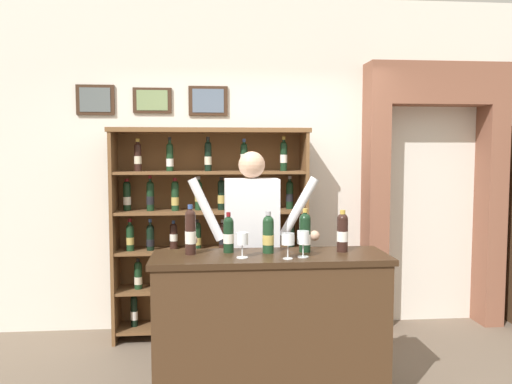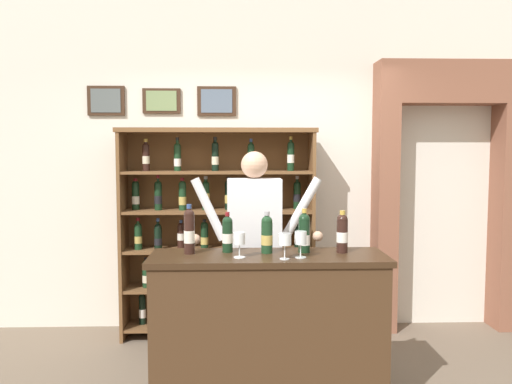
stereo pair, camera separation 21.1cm
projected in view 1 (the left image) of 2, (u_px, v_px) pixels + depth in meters
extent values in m
cube|color=silver|center=(251.00, 164.00, 5.07)|extent=(12.00, 0.16, 3.17)
cube|color=#382316|center=(95.00, 100.00, 4.80)|extent=(0.35, 0.02, 0.28)
cube|color=#545C5D|center=(95.00, 100.00, 4.78)|extent=(0.28, 0.01, 0.22)
cube|color=#382316|center=(152.00, 100.00, 4.85)|extent=(0.36, 0.02, 0.24)
cube|color=#718857|center=(152.00, 100.00, 4.83)|extent=(0.29, 0.01, 0.19)
cube|color=#382316|center=(208.00, 101.00, 4.89)|extent=(0.37, 0.02, 0.28)
cube|color=slate|center=(208.00, 101.00, 4.88)|extent=(0.30, 0.01, 0.22)
cube|color=brown|center=(115.00, 235.00, 4.64)|extent=(0.03, 0.36, 1.92)
cube|color=brown|center=(304.00, 233.00, 4.80)|extent=(0.03, 0.36, 1.92)
cube|color=brown|center=(211.00, 231.00, 4.89)|extent=(1.75, 0.02, 1.92)
cube|color=brown|center=(211.00, 326.00, 4.79)|extent=(1.69, 0.34, 0.02)
cylinder|color=black|center=(134.00, 313.00, 4.73)|extent=(0.06, 0.06, 0.25)
sphere|color=black|center=(134.00, 299.00, 4.72)|extent=(0.06, 0.06, 0.06)
cylinder|color=black|center=(134.00, 296.00, 4.72)|extent=(0.03, 0.03, 0.06)
cylinder|color=#99999E|center=(134.00, 294.00, 4.71)|extent=(0.03, 0.03, 0.03)
cylinder|color=silver|center=(134.00, 315.00, 4.73)|extent=(0.07, 0.07, 0.08)
cylinder|color=black|center=(167.00, 312.00, 4.76)|extent=(0.06, 0.06, 0.24)
sphere|color=black|center=(167.00, 299.00, 4.75)|extent=(0.06, 0.06, 0.06)
cylinder|color=black|center=(166.00, 296.00, 4.75)|extent=(0.03, 0.03, 0.08)
cylinder|color=black|center=(166.00, 293.00, 4.74)|extent=(0.03, 0.03, 0.03)
cylinder|color=silver|center=(167.00, 313.00, 4.76)|extent=(0.07, 0.07, 0.08)
cylinder|color=black|center=(195.00, 313.00, 4.73)|extent=(0.06, 0.06, 0.25)
sphere|color=black|center=(194.00, 299.00, 4.72)|extent=(0.06, 0.06, 0.06)
cylinder|color=black|center=(194.00, 297.00, 4.72)|extent=(0.03, 0.03, 0.06)
cylinder|color=navy|center=(194.00, 295.00, 4.71)|extent=(0.03, 0.03, 0.03)
cylinder|color=beige|center=(195.00, 313.00, 4.73)|extent=(0.07, 0.07, 0.08)
cylinder|color=black|center=(225.00, 311.00, 4.81)|extent=(0.06, 0.06, 0.23)
sphere|color=black|center=(225.00, 299.00, 4.80)|extent=(0.06, 0.06, 0.06)
cylinder|color=black|center=(225.00, 295.00, 4.80)|extent=(0.03, 0.03, 0.08)
cylinder|color=#B79338|center=(225.00, 292.00, 4.79)|extent=(0.03, 0.03, 0.03)
cylinder|color=silver|center=(225.00, 312.00, 4.81)|extent=(0.07, 0.07, 0.07)
cylinder|color=#19381E|center=(255.00, 309.00, 4.85)|extent=(0.06, 0.06, 0.24)
sphere|color=#19381E|center=(255.00, 296.00, 4.84)|extent=(0.06, 0.06, 0.06)
cylinder|color=#19381E|center=(255.00, 294.00, 4.84)|extent=(0.03, 0.03, 0.06)
cylinder|color=navy|center=(255.00, 291.00, 4.84)|extent=(0.03, 0.03, 0.03)
cylinder|color=tan|center=(255.00, 309.00, 4.85)|extent=(0.07, 0.07, 0.08)
cylinder|color=black|center=(284.00, 309.00, 4.87)|extent=(0.06, 0.06, 0.23)
sphere|color=black|center=(284.00, 297.00, 4.86)|extent=(0.06, 0.06, 0.06)
cylinder|color=black|center=(284.00, 294.00, 4.86)|extent=(0.03, 0.03, 0.06)
cylinder|color=maroon|center=(284.00, 292.00, 4.86)|extent=(0.03, 0.03, 0.03)
cylinder|color=tan|center=(284.00, 311.00, 4.87)|extent=(0.07, 0.07, 0.07)
cube|color=brown|center=(211.00, 288.00, 4.76)|extent=(1.69, 0.34, 0.03)
cylinder|color=#19381E|center=(138.00, 277.00, 4.67)|extent=(0.07, 0.07, 0.21)
sphere|color=#19381E|center=(138.00, 265.00, 4.67)|extent=(0.07, 0.07, 0.07)
cylinder|color=#19381E|center=(138.00, 262.00, 4.66)|extent=(0.03, 0.03, 0.06)
cylinder|color=black|center=(138.00, 260.00, 4.66)|extent=(0.03, 0.03, 0.03)
cylinder|color=beige|center=(138.00, 280.00, 4.68)|extent=(0.07, 0.07, 0.07)
cylinder|color=black|center=(175.00, 276.00, 4.73)|extent=(0.07, 0.07, 0.21)
sphere|color=black|center=(175.00, 264.00, 4.72)|extent=(0.07, 0.07, 0.07)
cylinder|color=black|center=(175.00, 260.00, 4.72)|extent=(0.03, 0.03, 0.07)
cylinder|color=maroon|center=(175.00, 258.00, 4.71)|extent=(0.03, 0.03, 0.03)
cylinder|color=tan|center=(175.00, 276.00, 4.73)|extent=(0.07, 0.07, 0.07)
cylinder|color=black|center=(215.00, 275.00, 4.79)|extent=(0.07, 0.07, 0.20)
sphere|color=black|center=(215.00, 264.00, 4.78)|extent=(0.07, 0.07, 0.07)
cylinder|color=black|center=(215.00, 260.00, 4.78)|extent=(0.03, 0.03, 0.08)
cylinder|color=navy|center=(215.00, 257.00, 4.78)|extent=(0.04, 0.04, 0.03)
cylinder|color=tan|center=(215.00, 274.00, 4.79)|extent=(0.07, 0.07, 0.06)
cylinder|color=black|center=(247.00, 274.00, 4.79)|extent=(0.07, 0.07, 0.21)
sphere|color=black|center=(247.00, 262.00, 4.78)|extent=(0.07, 0.07, 0.07)
cylinder|color=black|center=(247.00, 259.00, 4.78)|extent=(0.03, 0.03, 0.08)
cylinder|color=maroon|center=(247.00, 255.00, 4.77)|extent=(0.03, 0.03, 0.03)
cylinder|color=beige|center=(247.00, 273.00, 4.79)|extent=(0.07, 0.07, 0.07)
cylinder|color=#19381E|center=(283.00, 275.00, 4.78)|extent=(0.07, 0.07, 0.20)
sphere|color=#19381E|center=(283.00, 264.00, 4.77)|extent=(0.07, 0.07, 0.07)
cylinder|color=#19381E|center=(283.00, 260.00, 4.77)|extent=(0.03, 0.03, 0.08)
cylinder|color=#B79338|center=(283.00, 257.00, 4.77)|extent=(0.03, 0.03, 0.03)
cylinder|color=beige|center=(283.00, 275.00, 4.78)|extent=(0.07, 0.07, 0.06)
cube|color=brown|center=(211.00, 250.00, 4.73)|extent=(1.69, 0.34, 0.02)
cylinder|color=#19381E|center=(130.00, 240.00, 4.62)|extent=(0.07, 0.07, 0.20)
sphere|color=#19381E|center=(130.00, 228.00, 4.61)|extent=(0.07, 0.07, 0.07)
cylinder|color=#19381E|center=(130.00, 224.00, 4.61)|extent=(0.03, 0.03, 0.08)
cylinder|color=maroon|center=(130.00, 220.00, 4.60)|extent=(0.03, 0.03, 0.03)
cylinder|color=tan|center=(130.00, 241.00, 4.62)|extent=(0.07, 0.07, 0.06)
cylinder|color=black|center=(150.00, 240.00, 4.64)|extent=(0.07, 0.07, 0.19)
sphere|color=black|center=(150.00, 228.00, 4.63)|extent=(0.07, 0.07, 0.07)
cylinder|color=black|center=(150.00, 224.00, 4.63)|extent=(0.03, 0.03, 0.08)
cylinder|color=navy|center=(150.00, 221.00, 4.63)|extent=(0.03, 0.03, 0.03)
cylinder|color=black|center=(150.00, 243.00, 4.64)|extent=(0.07, 0.07, 0.06)
cylinder|color=black|center=(174.00, 238.00, 4.70)|extent=(0.07, 0.07, 0.20)
sphere|color=black|center=(174.00, 227.00, 4.69)|extent=(0.07, 0.07, 0.07)
cylinder|color=black|center=(174.00, 224.00, 4.69)|extent=(0.03, 0.03, 0.06)
cylinder|color=navy|center=(173.00, 222.00, 4.69)|extent=(0.03, 0.03, 0.03)
cylinder|color=silver|center=(174.00, 237.00, 4.70)|extent=(0.07, 0.07, 0.06)
cylinder|color=black|center=(197.00, 238.00, 4.69)|extent=(0.07, 0.07, 0.21)
sphere|color=black|center=(197.00, 226.00, 4.68)|extent=(0.07, 0.07, 0.07)
cylinder|color=black|center=(197.00, 223.00, 4.68)|extent=(0.03, 0.03, 0.06)
cylinder|color=black|center=(197.00, 221.00, 4.68)|extent=(0.03, 0.03, 0.03)
cylinder|color=tan|center=(197.00, 241.00, 4.69)|extent=(0.07, 0.07, 0.07)
cylinder|color=black|center=(223.00, 238.00, 4.70)|extent=(0.07, 0.07, 0.21)
sphere|color=black|center=(223.00, 226.00, 4.69)|extent=(0.07, 0.07, 0.07)
cylinder|color=black|center=(223.00, 223.00, 4.69)|extent=(0.03, 0.03, 0.06)
cylinder|color=#99999E|center=(223.00, 221.00, 4.69)|extent=(0.03, 0.03, 0.03)
cylinder|color=black|center=(223.00, 240.00, 4.70)|extent=(0.07, 0.07, 0.07)
cylinder|color=#19381E|center=(246.00, 238.00, 4.71)|extent=(0.07, 0.07, 0.19)
sphere|color=#19381E|center=(246.00, 227.00, 4.70)|extent=(0.07, 0.07, 0.07)
cylinder|color=#19381E|center=(246.00, 225.00, 4.70)|extent=(0.03, 0.03, 0.06)
cylinder|color=navy|center=(246.00, 223.00, 4.70)|extent=(0.03, 0.03, 0.03)
cylinder|color=silver|center=(246.00, 238.00, 4.71)|extent=(0.07, 0.07, 0.06)
cylinder|color=#19381E|center=(268.00, 237.00, 4.79)|extent=(0.07, 0.07, 0.20)
sphere|color=#19381E|center=(268.00, 225.00, 4.78)|extent=(0.07, 0.07, 0.07)
cylinder|color=#19381E|center=(268.00, 223.00, 4.78)|extent=(0.03, 0.03, 0.06)
cylinder|color=black|center=(268.00, 221.00, 4.78)|extent=(0.03, 0.03, 0.03)
cylinder|color=tan|center=(268.00, 239.00, 4.79)|extent=(0.07, 0.07, 0.06)
cylinder|color=black|center=(291.00, 236.00, 4.78)|extent=(0.07, 0.07, 0.21)
sphere|color=black|center=(291.00, 225.00, 4.77)|extent=(0.07, 0.07, 0.07)
cylinder|color=black|center=(291.00, 221.00, 4.77)|extent=(0.03, 0.03, 0.08)
cylinder|color=#B79338|center=(291.00, 218.00, 4.77)|extent=(0.03, 0.03, 0.03)
cylinder|color=beige|center=(291.00, 238.00, 4.78)|extent=(0.07, 0.07, 0.07)
cube|color=brown|center=(211.00, 211.00, 4.70)|extent=(1.69, 0.34, 0.02)
cylinder|color=black|center=(127.00, 198.00, 4.66)|extent=(0.07, 0.07, 0.23)
sphere|color=black|center=(127.00, 185.00, 4.65)|extent=(0.07, 0.07, 0.07)
cylinder|color=black|center=(127.00, 182.00, 4.65)|extent=(0.03, 0.03, 0.06)
cylinder|color=maroon|center=(127.00, 180.00, 4.65)|extent=(0.04, 0.04, 0.03)
cylinder|color=silver|center=(127.00, 201.00, 4.66)|extent=(0.07, 0.07, 0.07)
cylinder|color=black|center=(150.00, 198.00, 4.63)|extent=(0.07, 0.07, 0.23)
sphere|color=black|center=(150.00, 185.00, 4.62)|extent=(0.07, 0.07, 0.07)
cylinder|color=black|center=(150.00, 181.00, 4.62)|extent=(0.03, 0.03, 0.08)
cylinder|color=maroon|center=(150.00, 177.00, 4.62)|extent=(0.03, 0.03, 0.03)
cylinder|color=black|center=(150.00, 200.00, 4.63)|extent=(0.07, 0.07, 0.07)
cylinder|color=#19381E|center=(175.00, 198.00, 4.64)|extent=(0.07, 0.07, 0.23)
sphere|color=#19381E|center=(175.00, 184.00, 4.63)|extent=(0.07, 0.07, 0.07)
cylinder|color=#19381E|center=(175.00, 182.00, 4.63)|extent=(0.03, 0.03, 0.06)
cylinder|color=maroon|center=(175.00, 180.00, 4.63)|extent=(0.04, 0.04, 0.03)
cylinder|color=tan|center=(175.00, 201.00, 4.64)|extent=(0.07, 0.07, 0.07)
cylinder|color=#19381E|center=(199.00, 198.00, 4.69)|extent=(0.07, 0.07, 0.22)
sphere|color=#19381E|center=(199.00, 185.00, 4.68)|extent=(0.07, 0.07, 0.07)
cylinder|color=#19381E|center=(198.00, 181.00, 4.68)|extent=(0.03, 0.03, 0.08)
cylinder|color=#99999E|center=(198.00, 178.00, 4.68)|extent=(0.03, 0.03, 0.03)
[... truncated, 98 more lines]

